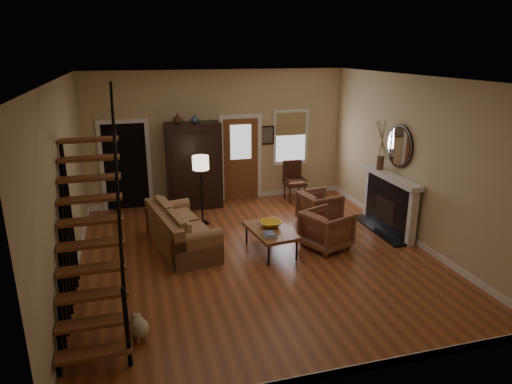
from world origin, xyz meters
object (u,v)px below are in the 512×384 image
object	(u,v)px
armchair_left	(327,229)
armoire	(194,166)
coffee_table	(271,240)
floor_lamp	(202,191)
sofa	(182,229)
side_chair	(295,181)
armchair_right	(320,208)

from	to	relation	value
armchair_left	armoire	bearing A→B (deg)	12.51
coffee_table	floor_lamp	xyz separation A→B (m)	(-1.03, 1.81, 0.55)
sofa	coffee_table	distance (m)	1.76
armoire	side_chair	bearing A→B (deg)	-4.48
armoire	armchair_left	size ratio (longest dim) A/B	2.51
coffee_table	floor_lamp	world-z (taller)	floor_lamp
side_chair	coffee_table	bearing A→B (deg)	-118.47
armchair_left	floor_lamp	world-z (taller)	floor_lamp
floor_lamp	side_chair	bearing A→B (deg)	21.77
armoire	coffee_table	bearing A→B (deg)	-71.53
coffee_table	sofa	bearing A→B (deg)	158.59
armoire	side_chair	world-z (taller)	armoire
coffee_table	armchair_left	world-z (taller)	armchair_left
sofa	floor_lamp	distance (m)	1.37
sofa	coffee_table	world-z (taller)	sofa
armoire	side_chair	size ratio (longest dim) A/B	2.06
armoire	coffee_table	world-z (taller)	armoire
sofa	side_chair	distance (m)	3.85
armoire	sofa	distance (m)	2.56
sofa	armchair_left	size ratio (longest dim) A/B	2.53
armoire	armchair_right	bearing A→B (deg)	-36.92
sofa	armchair_right	size ratio (longest dim) A/B	2.61
armchair_right	armoire	bearing A→B (deg)	43.69
armchair_right	floor_lamp	distance (m)	2.66
floor_lamp	side_chair	size ratio (longest dim) A/B	1.54
sofa	armoire	bearing A→B (deg)	64.74
sofa	coffee_table	size ratio (longest dim) A/B	1.72
armoire	side_chair	xyz separation A→B (m)	(2.55, -0.20, -0.54)
armoire	floor_lamp	xyz separation A→B (m)	(-0.02, -1.23, -0.27)
side_chair	armchair_right	bearing A→B (deg)	-90.97
coffee_table	armchair_left	distance (m)	1.14
armchair_left	floor_lamp	size ratio (longest dim) A/B	0.53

